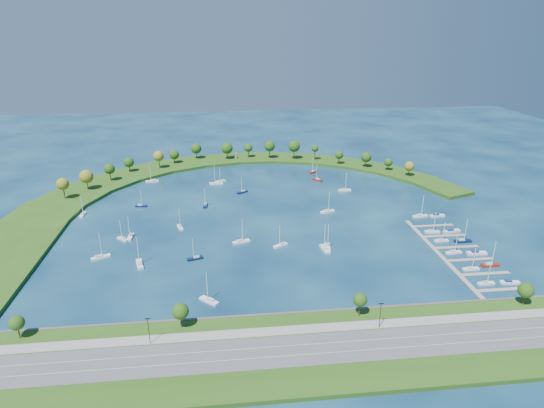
{
  "coord_description": "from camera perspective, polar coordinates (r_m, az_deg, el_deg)",
  "views": [
    {
      "loc": [
        -23.4,
        -248.7,
        102.46
      ],
      "look_at": [
        5.0,
        5.0,
        4.0
      ],
      "focal_mm": 30.71,
      "sensor_mm": 36.0,
      "label": 1
    }
  ],
  "objects": [
    {
      "name": "docked_boat_0",
      "position": [
        218.55,
        24.76,
        -8.75
      ],
      "size": [
        7.31,
        2.34,
        10.62
      ],
      "rotation": [
        0.0,
        0.0,
        0.04
      ],
      "color": "white",
      "rests_on": "ground"
    },
    {
      "name": "moored_boat_15",
      "position": [
        228.65,
        6.5,
        -5.42
      ],
      "size": [
        3.85,
        9.11,
        12.98
      ],
      "rotation": [
        0.0,
        0.0,
        1.73
      ],
      "color": "white",
      "rests_on": "ground"
    },
    {
      "name": "breakwater",
      "position": [
        315.08,
        -10.22,
        1.96
      ],
      "size": [
        286.74,
        247.64,
        2.0
      ],
      "color": "#294C14",
      "rests_on": "ground"
    },
    {
      "name": "moored_boat_9",
      "position": [
        249.36,
        -17.82,
        -4.04
      ],
      "size": [
        6.82,
        6.35,
        10.71
      ],
      "rotation": [
        0.0,
        0.0,
        2.42
      ],
      "color": "white",
      "rests_on": "ground"
    },
    {
      "name": "moored_boat_19",
      "position": [
        221.55,
        -9.41,
        -6.51
      ],
      "size": [
        7.68,
        4.21,
        10.87
      ],
      "rotation": [
        0.0,
        0.0,
        3.45
      ],
      "color": "#09163B",
      "rests_on": "ground"
    },
    {
      "name": "breakwater_trees",
      "position": [
        350.53,
        -5.61,
        5.8
      ],
      "size": [
        236.19,
        92.85,
        14.97
      ],
      "color": "#382314",
      "rests_on": "breakwater"
    },
    {
      "name": "moored_boat_7",
      "position": [
        327.46,
        -6.28,
        2.89
      ],
      "size": [
        7.19,
        4.15,
        10.2
      ],
      "rotation": [
        0.0,
        0.0,
        3.48
      ],
      "color": "white",
      "rests_on": "ground"
    },
    {
      "name": "docked_boat_9",
      "position": [
        263.82,
        21.14,
        -3.11
      ],
      "size": [
        9.68,
        4.14,
        1.91
      ],
      "rotation": [
        0.0,
        0.0,
        0.17
      ],
      "color": "white",
      "rests_on": "ground"
    },
    {
      "name": "docked_boat_8",
      "position": [
        259.75,
        19.03,
        -3.16
      ],
      "size": [
        7.92,
        2.93,
        11.38
      ],
      "rotation": [
        0.0,
        0.0,
        -0.1
      ],
      "color": "white",
      "rests_on": "ground"
    },
    {
      "name": "moored_boat_8",
      "position": [
        322.5,
        -6.85,
        2.59
      ],
      "size": [
        9.33,
        3.13,
        13.51
      ],
      "rotation": [
        0.0,
        0.0,
        3.2
      ],
      "color": "white",
      "rests_on": "ground"
    },
    {
      "name": "docked_boat_10",
      "position": [
        278.22,
        17.71,
        -1.36
      ],
      "size": [
        9.15,
        3.76,
        13.05
      ],
      "rotation": [
        0.0,
        0.0,
        0.15
      ],
      "color": "white",
      "rests_on": "ground"
    },
    {
      "name": "moored_boat_20",
      "position": [
        273.69,
        6.82,
        -0.84
      ],
      "size": [
        8.99,
        5.15,
        12.75
      ],
      "rotation": [
        0.0,
        0.0,
        0.34
      ],
      "color": "white",
      "rests_on": "ground"
    },
    {
      "name": "ground",
      "position": [
        269.99,
        -0.94,
        -1.21
      ],
      "size": [
        700.0,
        700.0,
        0.0
      ],
      "primitive_type": "plane",
      "color": "#071F3E",
      "rests_on": "ground"
    },
    {
      "name": "moored_boat_14",
      "position": [
        189.15,
        -7.7,
        -11.59
      ],
      "size": [
        8.11,
        7.77,
        12.9
      ],
      "rotation": [
        0.0,
        0.0,
        2.39
      ],
      "color": "white",
      "rests_on": "ground"
    },
    {
      "name": "moored_boat_11",
      "position": [
        250.57,
        -16.97,
        -3.8
      ],
      "size": [
        2.57,
        8.27,
        12.04
      ],
      "rotation": [
        0.0,
        0.0,
        4.68
      ],
      "color": "white",
      "rests_on": "ground"
    },
    {
      "name": "dock_system",
      "position": [
        239.73,
        21.43,
        -5.7
      ],
      "size": [
        24.28,
        82.0,
        1.6
      ],
      "color": "gray",
      "rests_on": "ground"
    },
    {
      "name": "moored_boat_3",
      "position": [
        329.5,
        5.58,
        3.04
      ],
      "size": [
        7.11,
        7.56,
        11.93
      ],
      "rotation": [
        0.0,
        0.0,
        2.3
      ],
      "color": "maroon",
      "rests_on": "ground"
    },
    {
      "name": "harbor_tower",
      "position": [
        377.77,
        -4.47,
        5.93
      ],
      "size": [
        2.6,
        2.6,
        4.04
      ],
      "color": "gray",
      "rests_on": "breakwater"
    },
    {
      "name": "moored_boat_18",
      "position": [
        288.88,
        -22.18,
        -1.13
      ],
      "size": [
        2.65,
        7.89,
        11.43
      ],
      "rotation": [
        0.0,
        0.0,
        1.51
      ],
      "color": "white",
      "rests_on": "ground"
    },
    {
      "name": "south_shoreline",
      "position": [
        163.32,
        3.42,
        -17.36
      ],
      "size": [
        420.0,
        43.1,
        11.6
      ],
      "color": "#294C14",
      "rests_on": "ground"
    },
    {
      "name": "docked_boat_2",
      "position": [
        227.89,
        23.2,
        -7.24
      ],
      "size": [
        7.4,
        2.25,
        10.81
      ],
      "rotation": [
        0.0,
        0.0,
        0.03
      ],
      "color": "white",
      "rests_on": "ground"
    },
    {
      "name": "docked_boat_6",
      "position": [
        250.94,
        20.05,
        -4.16
      ],
      "size": [
        7.28,
        2.17,
        10.64
      ],
      "rotation": [
        0.0,
        0.0,
        0.02
      ],
      "color": "white",
      "rests_on": "ground"
    },
    {
      "name": "moored_boat_10",
      "position": [
        283.95,
        -8.17,
        -0.09
      ],
      "size": [
        2.58,
        8.02,
        11.65
      ],
      "rotation": [
        0.0,
        0.0,
        4.67
      ],
      "color": "#09163B",
      "rests_on": "ground"
    },
    {
      "name": "moored_boat_1",
      "position": [
        335.62,
        -14.47,
        2.8
      ],
      "size": [
        9.18,
        3.84,
        13.08
      ],
      "rotation": [
        0.0,
        0.0,
        3.3
      ],
      "color": "white",
      "rests_on": "ground"
    },
    {
      "name": "docked_boat_5",
      "position": [
        243.86,
        23.77,
        -5.5
      ],
      "size": [
        9.62,
        3.19,
        1.93
      ],
      "rotation": [
        0.0,
        0.0,
        -0.06
      ],
      "color": "white",
      "rests_on": "ground"
    },
    {
      "name": "docked_boat_3",
      "position": [
        234.8,
        25.18,
        -6.71
      ],
      "size": [
        8.39,
        2.63,
        12.22
      ],
      "rotation": [
        0.0,
        0.0,
        0.04
      ],
      "color": "maroon",
      "rests_on": "ground"
    },
    {
      "name": "docked_boat_1",
      "position": [
        223.8,
        27.12,
        -8.53
      ],
      "size": [
        8.19,
        3.36,
        1.62
      ],
      "rotation": [
        0.0,
        0.0,
        -0.15
      ],
      "color": "white",
      "rests_on": "ground"
    },
    {
      "name": "moored_boat_0",
      "position": [
        233.69,
        -20.28,
        -6.08
      ],
      "size": [
        8.94,
        6.13,
        12.89
      ],
      "rotation": [
        0.0,
        0.0,
        0.47
      ],
      "color": "white",
      "rests_on": "ground"
    },
    {
      "name": "moored_boat_16",
      "position": [
        234.97,
        -3.81,
        -4.56
      ],
      "size": [
        9.17,
        5.11,
        12.99
      ],
      "rotation": [
        0.0,
        0.0,
        0.32
      ],
      "color": "white",
      "rests_on": "ground"
    },
    {
      "name": "moored_boat_6",
      "position": [
        255.81,
        -11.21,
        -2.73
      ],
      "size": [
        4.09,
        7.94,
        11.24
      ],
      "rotation": [
        0.0,
        0.0,
        4.98
      ],
      "color": "white",
      "rests_on": "ground"
    },
    {
      "name": "moored_boat_2",
      "position": [
        230.59,
        6.83,
        -5.19
      ],
      "size": [
        3.89,
        9.05,
        12.88
      ],
      "rotation": [
        0.0,
        0.0,
        4.54
      ],
      "color": "white",
      "rests_on": "ground"
    },
    {
      "name": "moored_boat_5",
      "position": [
        310.71,
        8.88,
        1.76
      ],
      "size": [
        8.62,
        2.81,
        12.51
      ],
      "rotation": [
        0.0,
        0.0,
        6.33
      ],
      "color": "white",
      "rests_on": "ground"
    },
    {
      "name": "moored_boat_13",
      "position": [
        291.02,
        -15.76,
        -0.17
      ],
      "size": [
        7.17,
        2.97,
        10.22
      ],
      "rotation": [
        0.0,
        0.0,
        6.13
      ],
      "color": "#09163B",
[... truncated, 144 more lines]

